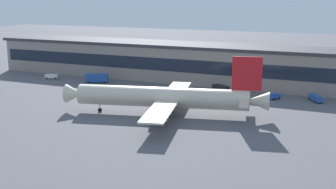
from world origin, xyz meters
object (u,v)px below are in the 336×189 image
pushback_tractor (51,76)px  baggage_tug (274,96)px  airliner (165,97)px  fuel_truck (97,78)px  belt_loader (316,98)px  stair_truck (221,90)px  traffic_cone_0 (215,129)px

pushback_tractor → baggage_tug: 88.79m
airliner → fuel_truck: size_ratio=6.47×
fuel_truck → airliner: bearing=-36.8°
airliner → belt_loader: size_ratio=8.75×
baggage_tug → fuel_truck: 67.48m
airliner → fuel_truck: bearing=143.2°
belt_loader → pushback_tractor: bearing=-178.8°
stair_truck → fuel_truck: stair_truck is taller
airliner → baggage_tug: bearing=52.8°
airliner → baggage_tug: 40.09m
stair_truck → baggage_tug: bearing=6.8°
airliner → stair_truck: size_ratio=8.88×
belt_loader → baggage_tug: belt_loader is taller
stair_truck → pushback_tractor: (-71.53, 2.02, -0.93)m
baggage_tug → traffic_cone_0: bearing=-99.8°
belt_loader → baggage_tug: 12.83m
traffic_cone_0 → stair_truck: bearing=105.4°
airliner → pushback_tractor: bearing=153.9°
pushback_tractor → fuel_truck: bearing=2.0°
pushback_tractor → baggage_tug: size_ratio=1.33×
fuel_truck → traffic_cone_0: 72.96m
pushback_tractor → traffic_cone_0: pushback_tractor is taller
pushback_tractor → traffic_cone_0: bearing=-25.9°
pushback_tractor → stair_truck: bearing=-1.6°
baggage_tug → belt_loader: bearing=9.3°
stair_truck → traffic_cone_0: size_ratio=9.89×
airliner → traffic_cone_0: bearing=-25.2°
belt_loader → pushback_tractor: size_ratio=1.19×
baggage_tug → fuel_truck: size_ratio=0.47×
pushback_tractor → baggage_tug: bearing=0.0°
belt_loader → baggage_tug: bearing=-170.7°
stair_truck → airliner: bearing=-103.0°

